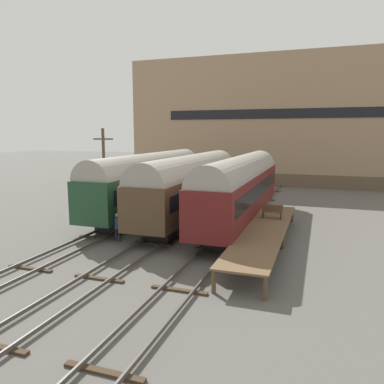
{
  "coord_description": "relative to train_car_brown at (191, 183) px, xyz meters",
  "views": [
    {
      "loc": [
        9.63,
        -23.42,
        6.82
      ],
      "look_at": [
        0.0,
        4.4,
        2.2
      ],
      "focal_mm": 35.0,
      "sensor_mm": 36.0,
      "label": 1
    }
  ],
  "objects": [
    {
      "name": "ground_plane",
      "position": [
        0.0,
        -4.19,
        -2.94
      ],
      "size": [
        200.0,
        200.0,
        0.0
      ],
      "primitive_type": "plane",
      "color": "#56544F"
    },
    {
      "name": "track_left",
      "position": [
        -4.05,
        -4.19,
        -2.79
      ],
      "size": [
        2.6,
        60.0,
        0.26
      ],
      "color": "#4C4742",
      "rests_on": "ground"
    },
    {
      "name": "track_middle",
      "position": [
        0.0,
        -4.19,
        -2.79
      ],
      "size": [
        2.6,
        60.0,
        0.26
      ],
      "color": "#4C4742",
      "rests_on": "ground"
    },
    {
      "name": "track_right",
      "position": [
        4.05,
        -4.19,
        -2.79
      ],
      "size": [
        2.6,
        60.0,
        0.26
      ],
      "color": "#4C4742",
      "rests_on": "ground"
    },
    {
      "name": "train_car_brown",
      "position": [
        0.0,
        0.0,
        0.0
      ],
      "size": [
        3.05,
        17.59,
        5.18
      ],
      "color": "black",
      "rests_on": "ground"
    },
    {
      "name": "train_car_green",
      "position": [
        -4.05,
        0.94,
        0.03
      ],
      "size": [
        2.92,
        18.01,
        5.19
      ],
      "color": "black",
      "rests_on": "ground"
    },
    {
      "name": "train_car_maroon",
      "position": [
        4.05,
        -0.31,
        0.04
      ],
      "size": [
        2.9,
        18.26,
        5.2
      ],
      "color": "black",
      "rests_on": "ground"
    },
    {
      "name": "station_platform",
      "position": [
        6.61,
        -5.5,
        -1.89
      ],
      "size": [
        2.5,
        15.03,
        1.13
      ],
      "color": "brown",
      "rests_on": "ground"
    },
    {
      "name": "bench",
      "position": [
        6.65,
        -2.35,
        -1.32
      ],
      "size": [
        1.4,
        0.4,
        0.91
      ],
      "color": "brown",
      "rests_on": "station_platform"
    },
    {
      "name": "person_worker",
      "position": [
        -2.37,
        -7.39,
        -1.81
      ],
      "size": [
        0.32,
        0.32,
        1.85
      ],
      "color": "#282833",
      "rests_on": "ground"
    },
    {
      "name": "utility_pole",
      "position": [
        -7.27,
        -0.95,
        0.84
      ],
      "size": [
        1.8,
        0.24,
        7.24
      ],
      "color": "#473828",
      "rests_on": "ground"
    },
    {
      "name": "warehouse_building",
      "position": [
        3.28,
        27.87,
        5.51
      ],
      "size": [
        39.01,
        13.18,
        16.89
      ],
      "color": "brown",
      "rests_on": "ground"
    }
  ]
}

